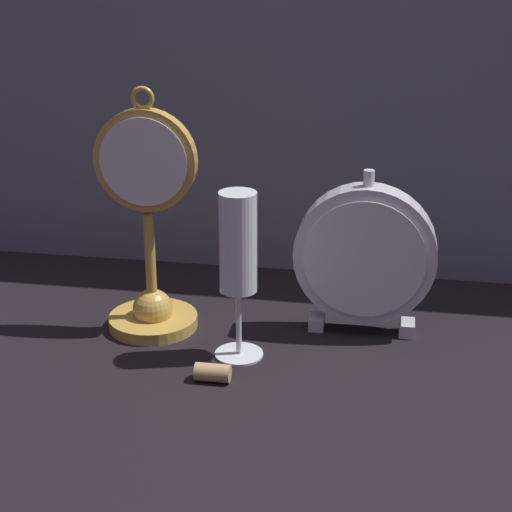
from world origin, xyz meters
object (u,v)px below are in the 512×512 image
Objects in this scene: champagne_flute at (238,255)px; wine_cork at (213,373)px; mantel_clock_silver at (365,255)px; pocket_watch_on_stand at (149,243)px.

champagne_flute reaches higher than wine_cork.
mantel_clock_silver is at bearing 44.19° from wine_cork.
mantel_clock_silver is at bearing 32.26° from champagne_flute.
champagne_flute is at bearing 74.81° from wine_cork.
wine_cork is (-0.17, -0.16, -0.10)m from mantel_clock_silver.
pocket_watch_on_stand reaches higher than mantel_clock_silver.
mantel_clock_silver is at bearing 6.76° from pocket_watch_on_stand.
mantel_clock_silver is 0.25m from wine_cork.
mantel_clock_silver is 5.26× the size of wine_cork.
champagne_flute is 0.14m from wine_cork.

